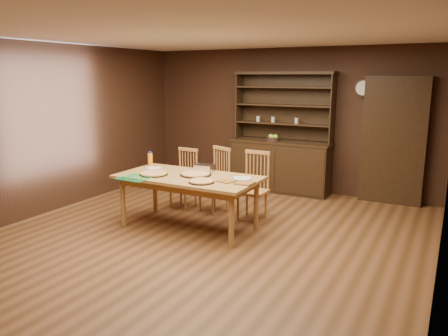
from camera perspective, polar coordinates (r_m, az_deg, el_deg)
The scene contains 20 objects.
floor at distance 5.85m, azimuth -2.50°, elevation -9.12°, with size 6.00×6.00×0.00m, color brown.
room_shell at distance 5.48m, azimuth -2.65°, elevation 6.47°, with size 6.00×6.00×6.00m.
china_hutch at distance 8.09m, azimuth 7.45°, elevation 1.13°, with size 1.84×0.52×2.17m.
doorway at distance 7.71m, azimuth 21.28°, elevation 3.31°, with size 1.00×0.18×2.10m, color #301E10.
wall_clock at distance 7.78m, azimuth 17.74°, elevation 9.93°, with size 0.30×0.05×0.30m.
dining_table at distance 6.05m, azimuth -4.69°, elevation -1.74°, with size 1.96×0.98×0.75m.
chair_left at distance 7.11m, azimuth -5.09°, elevation -1.07°, with size 0.41×0.39×0.95m.
chair_center at distance 6.85m, azimuth -0.89°, elevation -1.24°, with size 0.53×0.52×1.01m.
chair_right at distance 6.49m, azimuth 3.99°, elevation -2.00°, with size 0.42×0.40×1.02m.
pizza_left at distance 6.14m, azimuth -9.16°, elevation -0.74°, with size 0.39×0.39×0.04m.
pizza_right at distance 5.64m, azimuth -2.96°, elevation -1.74°, with size 0.34×0.34×0.04m.
pizza_center at distance 6.05m, azimuth -3.72°, elevation -0.80°, with size 0.43×0.43×0.04m.
cooling_rack at distance 6.00m, azimuth -11.49°, elevation -1.21°, with size 0.38×0.38×0.02m, color #0DB05F, non-canonical shape.
plate_left at distance 6.54m, azimuth -9.16°, elevation -0.03°, with size 0.26×0.26×0.02m.
plate_right at distance 5.83m, azimuth 2.40°, elevation -1.37°, with size 0.27×0.27×0.02m.
foil_dish at distance 6.26m, azimuth -2.58°, elevation -0.02°, with size 0.26×0.19×0.10m, color white.
juice_bottle at distance 6.79m, azimuth -9.62°, elevation 1.18°, with size 0.07×0.07×0.22m.
pot_holder_a at distance 5.59m, azimuth 2.69°, elevation -1.97°, with size 0.22×0.22×0.02m, color red.
pot_holder_b at distance 5.68m, azimuth 0.31°, elevation -1.72°, with size 0.20×0.20×0.01m, color red.
fruit_bowl at distance 8.01m, azimuth 6.44°, elevation 3.88°, with size 0.26×0.26×0.12m.
Camera 1 is at (2.80, -4.68, 2.10)m, focal length 35.00 mm.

